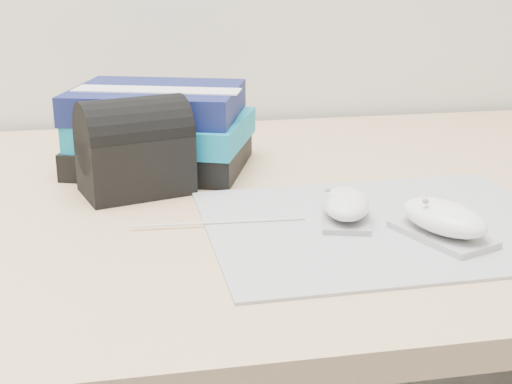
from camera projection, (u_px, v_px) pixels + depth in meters
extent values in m
cube|color=tan|center=(304.00, 199.00, 0.93)|extent=(1.60, 0.80, 0.03)
cube|color=tan|center=(252.00, 313.00, 1.40)|extent=(1.52, 0.03, 0.35)
cube|color=gray|center=(385.00, 225.00, 0.79)|extent=(0.40, 0.31, 0.00)
cube|color=#99989B|center=(346.00, 218.00, 0.80)|extent=(0.08, 0.11, 0.01)
ellipsoid|color=white|center=(346.00, 203.00, 0.80)|extent=(0.08, 0.11, 0.03)
ellipsoid|color=gray|center=(328.00, 190.00, 0.79)|extent=(0.01, 0.01, 0.01)
cube|color=#A5A5A8|center=(442.00, 234.00, 0.75)|extent=(0.09, 0.12, 0.01)
ellipsoid|color=white|center=(444.00, 217.00, 0.75)|extent=(0.09, 0.12, 0.03)
ellipsoid|color=gray|center=(425.00, 201.00, 0.74)|extent=(0.01, 0.01, 0.01)
cylinder|color=silver|center=(219.00, 223.00, 0.79)|extent=(0.20, 0.01, 0.00)
cube|color=black|center=(161.00, 154.00, 1.01)|extent=(0.28, 0.25, 0.04)
cube|color=#0F80A4|center=(164.00, 129.00, 0.99)|extent=(0.28, 0.25, 0.04)
cube|color=#111A50|center=(156.00, 102.00, 0.99)|extent=(0.27, 0.24, 0.04)
cube|color=white|center=(157.00, 90.00, 0.96)|extent=(0.23, 0.11, 0.00)
cube|color=black|center=(135.00, 164.00, 0.90)|extent=(0.15, 0.12, 0.08)
cylinder|color=black|center=(134.00, 133.00, 0.88)|extent=(0.15, 0.12, 0.09)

